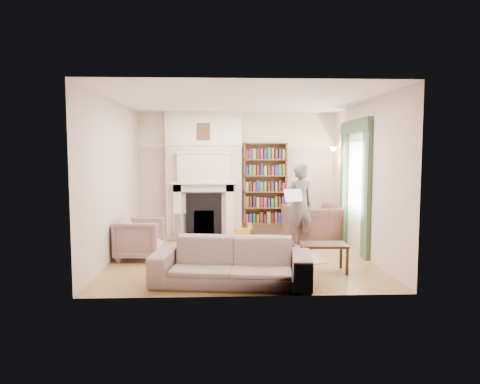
{
  "coord_description": "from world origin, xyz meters",
  "views": [
    {
      "loc": [
        -0.31,
        -7.68,
        1.85
      ],
      "look_at": [
        0.0,
        0.25,
        1.15
      ],
      "focal_mm": 32.0,
      "sensor_mm": 36.0,
      "label": 1
    }
  ],
  "objects_px": {
    "coffee_table": "(324,258)",
    "paraffin_heater": "(180,225)",
    "rocking_horse": "(242,234)",
    "bookcase": "(265,184)",
    "armchair_left": "(140,239)",
    "armchair_reading": "(315,223)",
    "man_reading": "(299,205)",
    "sofa": "(232,262)"
  },
  "relations": [
    {
      "from": "armchair_left",
      "to": "coffee_table",
      "type": "bearing_deg",
      "value": -104.9
    },
    {
      "from": "man_reading",
      "to": "bookcase",
      "type": "bearing_deg",
      "value": -83.89
    },
    {
      "from": "rocking_horse",
      "to": "bookcase",
      "type": "bearing_deg",
      "value": 48.74
    },
    {
      "from": "man_reading",
      "to": "rocking_horse",
      "type": "xyz_separation_m",
      "value": [
        -1.12,
        0.34,
        -0.62
      ]
    },
    {
      "from": "armchair_left",
      "to": "paraffin_heater",
      "type": "bearing_deg",
      "value": -12.24
    },
    {
      "from": "man_reading",
      "to": "armchair_reading",
      "type": "bearing_deg",
      "value": -142.12
    },
    {
      "from": "bookcase",
      "to": "sofa",
      "type": "xyz_separation_m",
      "value": [
        -0.85,
        -3.84,
        -0.85
      ]
    },
    {
      "from": "man_reading",
      "to": "paraffin_heater",
      "type": "distance_m",
      "value": 2.75
    },
    {
      "from": "coffee_table",
      "to": "rocking_horse",
      "type": "relative_size",
      "value": 1.46
    },
    {
      "from": "coffee_table",
      "to": "paraffin_heater",
      "type": "xyz_separation_m",
      "value": [
        -2.55,
        2.9,
        0.05
      ]
    },
    {
      "from": "armchair_reading",
      "to": "sofa",
      "type": "bearing_deg",
      "value": 44.84
    },
    {
      "from": "coffee_table",
      "to": "rocking_horse",
      "type": "bearing_deg",
      "value": 120.52
    },
    {
      "from": "man_reading",
      "to": "coffee_table",
      "type": "bearing_deg",
      "value": 77.13
    },
    {
      "from": "armchair_left",
      "to": "paraffin_heater",
      "type": "distance_m",
      "value": 2.0
    },
    {
      "from": "armchair_left",
      "to": "sofa",
      "type": "relative_size",
      "value": 0.35
    },
    {
      "from": "armchair_reading",
      "to": "paraffin_heater",
      "type": "distance_m",
      "value": 2.96
    },
    {
      "from": "bookcase",
      "to": "sofa",
      "type": "height_order",
      "value": "bookcase"
    },
    {
      "from": "bookcase",
      "to": "man_reading",
      "type": "distance_m",
      "value": 1.54
    },
    {
      "from": "sofa",
      "to": "coffee_table",
      "type": "height_order",
      "value": "sofa"
    },
    {
      "from": "rocking_horse",
      "to": "man_reading",
      "type": "bearing_deg",
      "value": -29.73
    },
    {
      "from": "coffee_table",
      "to": "paraffin_heater",
      "type": "height_order",
      "value": "paraffin_heater"
    },
    {
      "from": "coffee_table",
      "to": "paraffin_heater",
      "type": "distance_m",
      "value": 3.86
    },
    {
      "from": "bookcase",
      "to": "armchair_left",
      "type": "distance_m",
      "value": 3.42
    },
    {
      "from": "coffee_table",
      "to": "bookcase",
      "type": "bearing_deg",
      "value": 102.65
    },
    {
      "from": "armchair_left",
      "to": "armchair_reading",
      "type": "bearing_deg",
      "value": -64.26
    },
    {
      "from": "bookcase",
      "to": "coffee_table",
      "type": "relative_size",
      "value": 2.64
    },
    {
      "from": "coffee_table",
      "to": "armchair_left",
      "type": "bearing_deg",
      "value": 164.1
    },
    {
      "from": "armchair_left",
      "to": "coffee_table",
      "type": "xyz_separation_m",
      "value": [
        3.07,
        -0.97,
        -0.13
      ]
    },
    {
      "from": "bookcase",
      "to": "armchair_reading",
      "type": "height_order",
      "value": "bookcase"
    },
    {
      "from": "sofa",
      "to": "man_reading",
      "type": "distance_m",
      "value": 2.85
    },
    {
      "from": "coffee_table",
      "to": "paraffin_heater",
      "type": "relative_size",
      "value": 1.27
    },
    {
      "from": "armchair_reading",
      "to": "coffee_table",
      "type": "bearing_deg",
      "value": 67.3
    },
    {
      "from": "armchair_reading",
      "to": "sofa",
      "type": "relative_size",
      "value": 0.52
    },
    {
      "from": "armchair_left",
      "to": "sofa",
      "type": "height_order",
      "value": "armchair_left"
    },
    {
      "from": "armchair_reading",
      "to": "armchair_left",
      "type": "relative_size",
      "value": 1.49
    },
    {
      "from": "armchair_reading",
      "to": "coffee_table",
      "type": "relative_size",
      "value": 1.66
    },
    {
      "from": "bookcase",
      "to": "man_reading",
      "type": "bearing_deg",
      "value": -68.64
    },
    {
      "from": "armchair_left",
      "to": "rocking_horse",
      "type": "xyz_separation_m",
      "value": [
        1.87,
        1.2,
        -0.14
      ]
    },
    {
      "from": "bookcase",
      "to": "armchair_reading",
      "type": "relative_size",
      "value": 1.59
    },
    {
      "from": "armchair_left",
      "to": "paraffin_heater",
      "type": "height_order",
      "value": "armchair_left"
    },
    {
      "from": "sofa",
      "to": "paraffin_heater",
      "type": "distance_m",
      "value": 3.67
    },
    {
      "from": "bookcase",
      "to": "coffee_table",
      "type": "xyz_separation_m",
      "value": [
        0.62,
        -3.23,
        -0.95
      ]
    }
  ]
}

